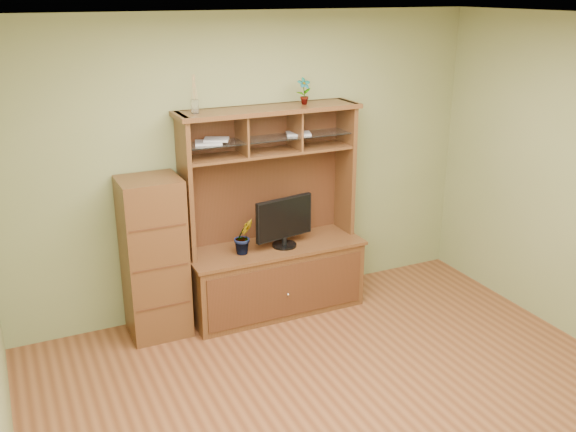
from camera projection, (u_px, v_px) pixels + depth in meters
room at (366, 238)px, 4.14m from camera, size 4.54×4.04×2.74m
media_hutch at (274, 257)px, 5.93m from camera, size 1.66×0.61×1.90m
monitor at (284, 221)px, 5.77m from camera, size 0.58×0.22×0.46m
orchid_plant at (244, 236)px, 5.64m from camera, size 0.19×0.15×0.32m
top_plant at (304, 91)px, 5.63m from camera, size 0.13×0.09×0.24m
reed_diffuser at (195, 98)px, 5.23m from camera, size 0.06×0.06×0.32m
magazines at (241, 139)px, 5.52m from camera, size 1.10×0.23×0.04m
side_cabinet at (154, 258)px, 5.45m from camera, size 0.50×0.46×1.41m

